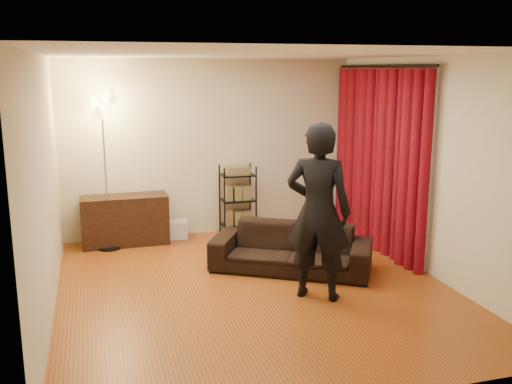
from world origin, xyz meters
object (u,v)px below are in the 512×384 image
object	(u,v)px
sofa	(291,248)
floor_lamp	(105,173)
media_cabinet	(125,220)
wire_shelf	(238,200)
storage_boxes	(177,229)
person	(318,212)

from	to	relation	value
sofa	floor_lamp	world-z (taller)	floor_lamp
sofa	media_cabinet	xyz separation A→B (m)	(-1.97, 1.75, 0.07)
wire_shelf	storage_boxes	bearing A→B (deg)	166.28
media_cabinet	sofa	bearing A→B (deg)	-42.15
sofa	person	size ratio (longest dim) A/B	1.01
storage_boxes	floor_lamp	distance (m)	1.42
person	media_cabinet	xyz separation A→B (m)	(-1.96, 2.65, -0.63)
sofa	person	world-z (taller)	person
media_cabinet	floor_lamp	distance (m)	0.80
person	floor_lamp	distance (m)	3.32
sofa	media_cabinet	bearing A→B (deg)	168.69
storage_boxes	wire_shelf	size ratio (longest dim) A/B	0.30
media_cabinet	wire_shelf	xyz separation A→B (m)	(1.73, 0.04, 0.18)
person	storage_boxes	bearing A→B (deg)	-31.78
person	floor_lamp	world-z (taller)	floor_lamp
wire_shelf	floor_lamp	world-z (taller)	floor_lamp
storage_boxes	floor_lamp	world-z (taller)	floor_lamp
media_cabinet	floor_lamp	size ratio (longest dim) A/B	0.56
person	storage_boxes	xyz separation A→B (m)	(-1.20, 2.74, -0.86)
person	storage_boxes	size ratio (longest dim) A/B	6.00
sofa	wire_shelf	xyz separation A→B (m)	(-0.25, 1.79, 0.25)
person	storage_boxes	distance (m)	3.11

